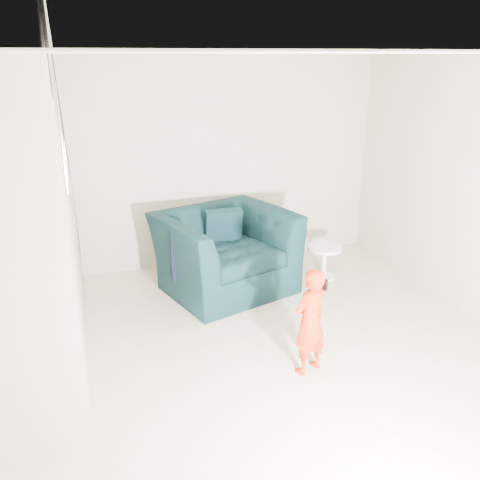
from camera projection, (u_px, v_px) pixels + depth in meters
name	position (u px, v px, depth m)	size (l,w,h in m)	color
floor	(265.00, 375.00, 4.54)	(5.50, 5.50, 0.00)	tan
ceiling	(271.00, 53.00, 3.61)	(5.50, 5.50, 0.00)	silver
back_wall	(192.00, 165.00, 6.53)	(5.00, 5.00, 0.00)	#A39B84
armchair	(225.00, 252.00, 6.07)	(1.46, 1.28, 0.95)	black
toddler	(310.00, 321.00, 4.44)	(0.36, 0.24, 0.99)	#A83105
side_table	(324.00, 257.00, 6.42)	(0.43, 0.43, 0.43)	white
staircase	(13.00, 282.00, 4.13)	(1.02, 3.03, 3.62)	#ADA089
cushion	(223.00, 226.00, 6.20)	(0.45, 0.13, 0.43)	black
throw	(169.00, 248.00, 5.86)	(0.05, 0.54, 0.61)	black
phone	(325.00, 284.00, 4.29)	(0.02, 0.05, 0.10)	black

